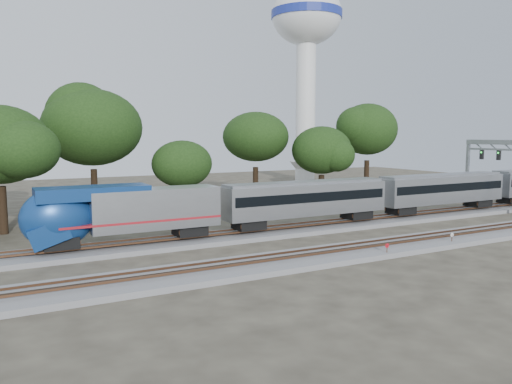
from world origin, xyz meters
The scene contains 14 objects.
ground centered at (0.00, 0.00, 0.00)m, with size 160.00×160.00×0.00m, color #383328.
track_far centered at (0.00, 6.00, 0.21)m, with size 160.00×5.00×0.73m.
track_near centered at (0.00, -4.00, 0.21)m, with size 160.00×5.00×0.73m.
train centered at (33.65, 6.00, 3.21)m, with size 109.59×3.13×4.61m.
switch_stand_red centered at (4.55, -6.05, 0.71)m, with size 0.35×0.07×1.11m.
switch_stand_white centered at (12.23, -5.59, 0.72)m, with size 0.36×0.07×1.13m.
switch_lever centered at (7.80, -5.41, 0.15)m, with size 0.50×0.30×0.30m, color #512D19.
water_tower centered at (35.96, 51.79, 29.08)m, with size 14.18×14.18×39.25m.
signal_gantry centered at (32.55, 6.00, 6.39)m, with size 0.61×7.21×8.77m.
tree_3 centered at (-11.33, 24.42, 10.17)m, with size 10.35×10.35×14.59m.
tree_4 centered at (-2.78, 18.80, 6.10)m, with size 6.23×6.23×8.78m.
tree_5 centered at (10.95, 26.97, 9.10)m, with size 9.26×9.26×13.05m.
tree_6 centered at (18.01, 21.14, 7.29)m, with size 7.43×7.43×10.47m.
tree_7 centered at (29.23, 24.95, 10.21)m, with size 10.39×10.39×14.65m.
Camera 1 is at (-22.00, -34.10, 9.30)m, focal length 35.00 mm.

